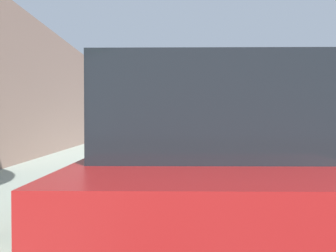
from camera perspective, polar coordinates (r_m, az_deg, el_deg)
name	(u,v)px	position (r m, az deg, el deg)	size (l,w,h in m)	color
ground	(186,158)	(13.97, 2.85, -5.11)	(73.65, 73.65, 0.00)	#2B2B2B
sidewalk	(97,156)	(14.20, -11.06, -4.69)	(3.57, 46.03, 0.17)	#9FAC9D
curb_edge	(146,156)	(13.97, -3.50, -4.76)	(0.16, 46.03, 0.17)	gray
lane_stripe_centre	(247,156)	(15.22, 12.27, -4.60)	(0.14, 44.20, 0.01)	white
lane_stripe_bike_edge	(184,158)	(13.97, 2.56, -5.09)	(0.12, 46.03, 0.01)	white
building_facade	(44,94)	(14.68, -18.95, 4.79)	(0.50, 46.03, 4.94)	#84675A
parked_sedan_grey_nearest	(171,128)	(29.42, 0.49, -0.32)	(1.88, 4.42, 1.52)	slate
parked_suv_black_second	(178,136)	(10.65, 1.61, -1.54)	(2.22, 4.82, 1.99)	black
parked_suv_red_mid	(198,166)	(3.91, 4.73, -6.31)	(2.04, 4.73, 1.99)	maroon
bicycle_at_curb	(162,135)	(24.93, -0.96, -1.46)	(1.45, 1.03, 0.76)	black
cyclist_with_backpack	(159,124)	(25.37, -1.44, 0.25)	(0.53, 0.55, 1.81)	#C6B284
street_tree_near_cyclist	(144,90)	(34.11, -3.74, 5.64)	(3.79, 3.79, 5.97)	brown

